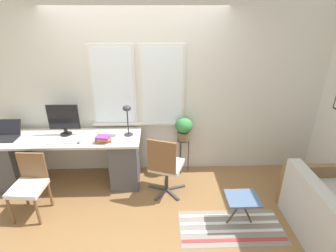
# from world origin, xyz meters

# --- Properties ---
(ground_plane) EXTENTS (14.00, 14.00, 0.00)m
(ground_plane) POSITION_xyz_m (0.00, 0.00, 0.00)
(ground_plane) COLOR olive
(wall_back_with_window) EXTENTS (9.00, 0.12, 2.70)m
(wall_back_with_window) POSITION_xyz_m (-0.00, 0.71, 1.35)
(wall_back_with_window) COLOR silver
(wall_back_with_window) RESTS_ON ground_plane
(desk) EXTENTS (2.20, 0.63, 0.78)m
(desk) POSITION_xyz_m (-1.08, 0.32, 0.42)
(desk) COLOR beige
(desk) RESTS_ON ground_plane
(laptop) EXTENTS (0.33, 0.33, 0.22)m
(laptop) POSITION_xyz_m (-1.88, 0.34, 0.83)
(laptop) COLOR black
(laptop) RESTS_ON desk
(monitor) EXTENTS (0.44, 0.16, 0.46)m
(monitor) POSITION_xyz_m (-1.06, 0.42, 1.02)
(monitor) COLOR black
(monitor) RESTS_ON desk
(keyboard) EXTENTS (0.37, 0.13, 0.02)m
(keyboard) POSITION_xyz_m (-1.06, 0.16, 0.79)
(keyboard) COLOR silver
(keyboard) RESTS_ON desk
(mouse) EXTENTS (0.04, 0.07, 0.04)m
(mouse) POSITION_xyz_m (-0.80, 0.14, 0.80)
(mouse) COLOR slate
(mouse) RESTS_ON desk
(desk_lamp) EXTENTS (0.13, 0.13, 0.45)m
(desk_lamp) POSITION_xyz_m (-0.15, 0.37, 1.12)
(desk_lamp) COLOR #2D2D33
(desk_lamp) RESTS_ON desk
(book_stack) EXTENTS (0.23, 0.17, 0.10)m
(book_stack) POSITION_xyz_m (-0.47, 0.15, 0.83)
(book_stack) COLOR olive
(book_stack) RESTS_ON desk
(desk_chair_wooden) EXTENTS (0.42, 0.43, 0.81)m
(desk_chair_wooden) POSITION_xyz_m (-1.35, -0.31, 0.44)
(desk_chair_wooden) COLOR brown
(desk_chair_wooden) RESTS_ON ground_plane
(office_chair_swivel) EXTENTS (0.55, 0.57, 0.93)m
(office_chair_swivel) POSITION_xyz_m (0.37, -0.01, 0.49)
(office_chair_swivel) COLOR #47474C
(office_chair_swivel) RESTS_ON ground_plane
(plant_stand) EXTENTS (0.20, 0.20, 0.59)m
(plant_stand) POSITION_xyz_m (0.68, 0.56, 0.50)
(plant_stand) COLOR #333338
(plant_stand) RESTS_ON ground_plane
(potted_plant) EXTENTS (0.27, 0.27, 0.36)m
(potted_plant) POSITION_xyz_m (0.68, 0.56, 0.79)
(potted_plant) COLOR brown
(potted_plant) RESTS_ON plant_stand
(floor_rug_striped) EXTENTS (1.27, 0.59, 0.01)m
(floor_rug_striped) POSITION_xyz_m (1.17, -0.68, 0.00)
(floor_rug_striped) COLOR gray
(floor_rug_striped) RESTS_ON ground_plane
(folding_stool) EXTENTS (0.39, 0.33, 0.41)m
(folding_stool) POSITION_xyz_m (1.29, -0.61, 0.36)
(folding_stool) COLOR slate
(folding_stool) RESTS_ON ground_plane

